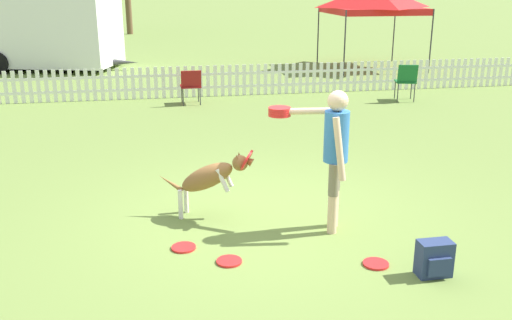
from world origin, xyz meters
TOP-DOWN VIEW (x-y plane):
  - ground_plane at (0.00, 0.00)m, footprint 240.00×240.00m
  - handler_person at (0.63, -0.42)m, footprint 0.86×0.95m
  - leaping_dog at (-0.68, 0.13)m, footprint 1.18×0.64m
  - frisbee_near_handler at (-1.08, -0.65)m, footprint 0.27×0.27m
  - frisbee_near_dog at (0.85, -1.40)m, footprint 0.27×0.27m
  - frisbee_midfield at (-0.63, -1.06)m, footprint 0.27×0.27m
  - backpack_on_grass at (1.33, -1.71)m, footprint 0.34×0.23m
  - picket_fence at (-0.00, 7.78)m, footprint 20.92×0.04m
  - folding_chair_blue_left at (-0.40, 6.89)m, footprint 0.48×0.50m
  - folding_chair_green_right at (4.71, 6.33)m, footprint 0.57×0.58m
  - equipment_trailer at (-4.97, 13.48)m, footprint 6.16×3.74m

SIDE VIEW (x-z plane):
  - ground_plane at x=0.00m, z-range 0.00..0.00m
  - frisbee_near_handler at x=-1.08m, z-range 0.00..0.02m
  - frisbee_near_dog at x=0.85m, z-range 0.00..0.02m
  - frisbee_midfield at x=-0.63m, z-range 0.00..0.02m
  - backpack_on_grass at x=1.33m, z-range 0.00..0.36m
  - picket_fence at x=0.00m, z-range 0.00..0.78m
  - folding_chair_blue_left at x=-0.40m, z-range 0.08..0.90m
  - folding_chair_green_right at x=4.71m, z-range 0.09..0.99m
  - leaping_dog at x=-0.68m, z-range 0.09..1.00m
  - handler_person at x=0.63m, z-range 0.22..1.88m
  - equipment_trailer at x=-4.97m, z-range 0.07..2.58m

